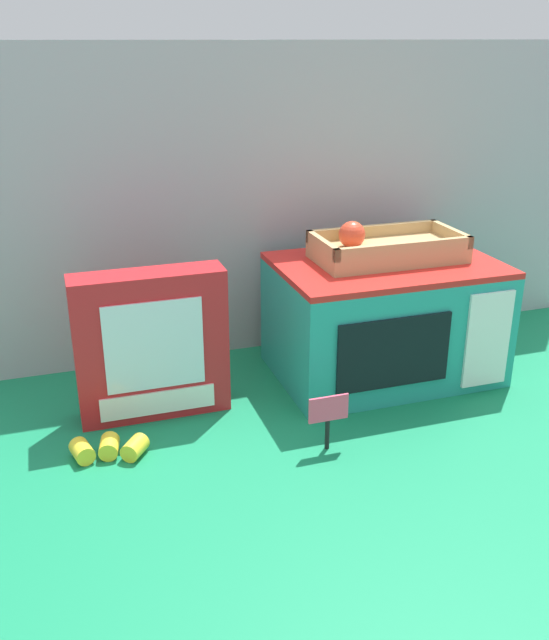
% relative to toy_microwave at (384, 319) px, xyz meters
% --- Properties ---
extents(ground_plane, '(1.70, 1.70, 0.00)m').
position_rel_toy_microwave_xyz_m(ground_plane, '(-0.19, -0.01, -0.12)').
color(ground_plane, '#147A4C').
rests_on(ground_plane, ground).
extents(display_back_panel, '(1.61, 0.03, 0.65)m').
position_rel_toy_microwave_xyz_m(display_back_panel, '(-0.19, 0.22, 0.20)').
color(display_back_panel, '#A0A3A8').
rests_on(display_back_panel, ground).
extents(toy_microwave, '(0.43, 0.30, 0.24)m').
position_rel_toy_microwave_xyz_m(toy_microwave, '(0.00, 0.00, 0.00)').
color(toy_microwave, teal).
rests_on(toy_microwave, ground).
extents(food_groups_crate, '(0.29, 0.16, 0.08)m').
position_rel_toy_microwave_xyz_m(food_groups_crate, '(-0.00, 0.02, 0.14)').
color(food_groups_crate, tan).
rests_on(food_groups_crate, toy_microwave).
extents(cookie_set_box, '(0.27, 0.08, 0.27)m').
position_rel_toy_microwave_xyz_m(cookie_set_box, '(-0.48, -0.02, 0.02)').
color(cookie_set_box, red).
rests_on(cookie_set_box, ground).
extents(price_sign, '(0.07, 0.01, 0.10)m').
position_rel_toy_microwave_xyz_m(price_sign, '(-0.22, -0.24, -0.05)').
color(price_sign, black).
rests_on(price_sign, ground).
extents(loose_toy_banana, '(0.13, 0.07, 0.03)m').
position_rel_toy_microwave_xyz_m(loose_toy_banana, '(-0.57, -0.15, -0.10)').
color(loose_toy_banana, yellow).
rests_on(loose_toy_banana, ground).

